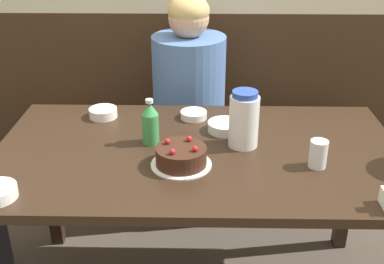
% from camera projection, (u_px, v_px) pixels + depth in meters
% --- Properties ---
extents(bench_seat, '(1.88, 0.38, 0.43)m').
position_uv_depth(bench_seat, '(199.00, 163.00, 2.79)').
color(bench_seat, '#381E11').
rests_on(bench_seat, ground_plane).
extents(dining_table, '(1.54, 0.86, 0.74)m').
position_uv_depth(dining_table, '(198.00, 169.00, 1.85)').
color(dining_table, black).
rests_on(dining_table, ground_plane).
extents(birthday_cake, '(0.22, 0.22, 0.09)m').
position_uv_depth(birthday_cake, '(181.00, 157.00, 1.69)').
color(birthday_cake, white).
rests_on(birthday_cake, dining_table).
extents(water_pitcher, '(0.11, 0.11, 0.22)m').
position_uv_depth(water_pitcher, '(244.00, 120.00, 1.80)').
color(water_pitcher, white).
rests_on(water_pitcher, dining_table).
extents(soju_bottle, '(0.07, 0.07, 0.18)m').
position_uv_depth(soju_bottle, '(150.00, 123.00, 1.83)').
color(soju_bottle, '#388E4C').
rests_on(soju_bottle, dining_table).
extents(bowl_soup_white, '(0.12, 0.12, 0.04)m').
position_uv_depth(bowl_soup_white, '(103.00, 113.00, 2.08)').
color(bowl_soup_white, white).
rests_on(bowl_soup_white, dining_table).
extents(bowl_side_dish, '(0.14, 0.14, 0.04)m').
position_uv_depth(bowl_side_dish, '(225.00, 127.00, 1.95)').
color(bowl_side_dish, white).
rests_on(bowl_side_dish, dining_table).
extents(bowl_sauce_shallow, '(0.11, 0.11, 0.03)m').
position_uv_depth(bowl_sauce_shallow, '(194.00, 115.00, 2.07)').
color(bowl_sauce_shallow, white).
rests_on(bowl_sauce_shallow, dining_table).
extents(glass_water_tall, '(0.06, 0.06, 0.10)m').
position_uv_depth(glass_water_tall, '(318.00, 154.00, 1.68)').
color(glass_water_tall, silver).
rests_on(glass_water_tall, dining_table).
extents(person_dark_striped, '(0.37, 0.37, 1.19)m').
position_uv_depth(person_dark_striped, '(189.00, 113.00, 2.50)').
color(person_dark_striped, '#33333D').
rests_on(person_dark_striped, ground_plane).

